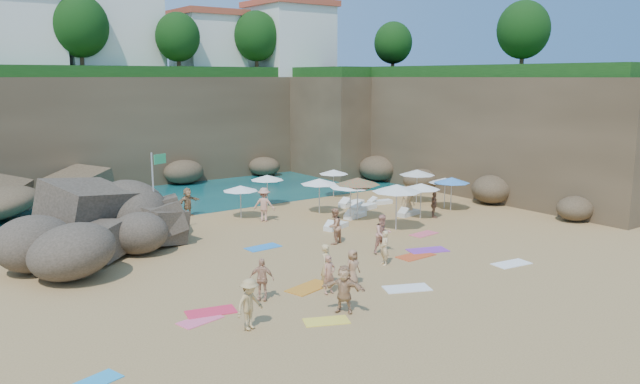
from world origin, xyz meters
TOP-DOWN VIEW (x-y plane):
  - ground at (0.00, 0.00)m, footprint 120.00×120.00m
  - seawater at (0.00, 30.00)m, footprint 120.00×120.00m
  - cliff_back at (2.00, 25.00)m, footprint 44.00×8.00m
  - cliff_right at (19.00, 8.00)m, footprint 8.00×30.00m
  - cliff_corner at (17.00, 20.00)m, footprint 10.00×12.00m
  - rock_promontory at (-11.00, 16.00)m, footprint 12.00×7.00m
  - clifftop_buildings at (2.96, 25.79)m, footprint 28.48×9.48m
  - clifftop_trees at (4.78, 19.52)m, footprint 35.60×23.82m
  - rock_outcrop at (-8.44, 4.46)m, footprint 9.14×7.67m
  - flag_pole at (-5.73, 6.39)m, footprint 0.83×0.32m
  - parasol_0 at (4.49, 3.50)m, footprint 2.39×2.39m
  - parasol_1 at (2.79, 9.71)m, footprint 2.10×2.10m
  - parasol_2 at (4.19, 6.06)m, footprint 2.23×2.23m
  - parasol_3 at (8.01, 9.69)m, footprint 1.98×1.98m
  - parasol_4 at (8.09, 1.54)m, footprint 2.17×2.17m
  - parasol_5 at (-0.25, 7.64)m, footprint 2.03×2.03m
  - parasol_6 at (4.99, 3.48)m, footprint 2.57×2.57m
  - parasol_7 at (11.17, 4.96)m, footprint 2.29×2.29m
  - parasol_8 at (11.31, 2.69)m, footprint 2.03×2.03m
  - parasol_10 at (11.15, 2.01)m, footprint 2.17×2.17m
  - parasol_11 at (5.08, 0.37)m, footprint 2.61×2.61m
  - lounger_0 at (7.13, 6.65)m, footprint 1.94×0.94m
  - lounger_1 at (8.93, 5.99)m, footprint 1.67×0.81m
  - lounger_2 at (6.92, 5.27)m, footprint 2.02×1.00m
  - lounger_3 at (2.69, 2.46)m, footprint 1.75×1.06m
  - lounger_4 at (8.14, 2.53)m, footprint 1.72×0.86m
  - lounger_5 at (5.20, 3.93)m, footprint 1.69×0.96m
  - towel_0 at (-13.01, -7.30)m, footprint 1.61×1.12m
  - towel_1 at (-8.82, -5.01)m, footprint 1.62×1.03m
  - towel_2 at (-3.97, -4.47)m, footprint 2.04×1.37m
  - towel_4 at (-5.44, -7.56)m, footprint 1.69×1.29m
  - towel_5 at (-0.98, -6.78)m, footprint 1.99×1.53m
  - towel_6 at (3.55, -3.47)m, footprint 2.08×1.50m
  - towel_7 at (-8.19, -4.54)m, footprint 1.86×1.22m
  - towel_8 at (-2.44, 1.53)m, footprint 1.72×0.92m
  - towel_9 at (5.64, -1.17)m, footprint 1.62×0.93m
  - towel_10 at (2.44, -3.81)m, footprint 1.82×0.95m
  - towel_13 at (4.96, -7.14)m, footprint 1.80×1.07m
  - person_stand_0 at (-3.36, -4.78)m, footprint 0.74×0.66m
  - person_stand_1 at (0.74, 0.09)m, footprint 1.04×0.93m
  - person_stand_2 at (0.48, 6.25)m, footprint 1.22×1.26m
  - person_stand_3 at (8.87, 1.23)m, footprint 0.83×0.93m
  - person_stand_4 at (8.35, 2.85)m, footprint 0.85×0.93m
  - person_stand_5 at (-2.46, 10.00)m, footprint 1.63×0.86m
  - person_stand_6 at (0.40, -3.92)m, footprint 0.51×0.63m
  - person_lie_0 at (-7.85, -6.66)m, footprint 1.49×1.90m
  - person_lie_1 at (-6.14, -4.56)m, footprint 1.72×1.76m
  - person_lie_2 at (-2.46, -5.26)m, footprint 0.92×1.51m
  - person_lie_3 at (-4.47, -7.28)m, footprint 2.25×2.23m
  - person_lie_4 at (-3.76, -5.48)m, footprint 0.58×1.48m
  - person_lie_5 at (1.48, -2.61)m, footprint 1.14×1.91m

SIDE VIEW (x-z plane):
  - ground at x=0.00m, z-range 0.00..0.00m
  - rock_promontory at x=-11.00m, z-range -1.00..1.00m
  - rock_outcrop at x=-8.44m, z-range -1.59..1.59m
  - seawater at x=0.00m, z-range 0.00..0.00m
  - towel_0 at x=-13.01m, z-range 0.00..0.03m
  - towel_1 at x=-8.82m, z-range 0.00..0.03m
  - towel_4 at x=-5.44m, z-range 0.00..0.03m
  - towel_9 at x=5.64m, z-range 0.00..0.03m
  - towel_8 at x=-2.44m, z-range 0.00..0.03m
  - towel_7 at x=-8.19m, z-range 0.00..0.03m
  - towel_13 at x=4.96m, z-range 0.00..0.03m
  - towel_5 at x=-0.98m, z-range 0.00..0.03m
  - towel_10 at x=2.44m, z-range 0.00..0.03m
  - towel_2 at x=-3.97m, z-range 0.00..0.03m
  - towel_6 at x=3.55m, z-range 0.00..0.03m
  - lounger_1 at x=8.93m, z-range 0.00..0.25m
  - lounger_5 at x=5.20m, z-range 0.00..0.25m
  - lounger_4 at x=8.14m, z-range 0.00..0.26m
  - lounger_3 at x=2.69m, z-range 0.00..0.26m
  - lounger_0 at x=7.13m, z-range 0.00..0.29m
  - lounger_2 at x=6.92m, z-range 0.00..0.30m
  - person_lie_4 at x=-3.76m, z-range 0.00..0.35m
  - person_lie_2 at x=-2.46m, z-range 0.00..0.38m
  - person_lie_1 at x=-6.14m, z-range 0.00..0.38m
  - person_lie_3 at x=-4.47m, z-range 0.00..0.44m
  - person_lie_0 at x=-7.85m, z-range 0.00..0.45m
  - person_lie_5 at x=1.48m, z-range 0.00..0.68m
  - person_stand_6 at x=0.40m, z-range 0.00..1.51m
  - person_stand_3 at x=8.87m, z-range 0.00..1.52m
  - person_stand_5 at x=-2.46m, z-range 0.00..1.69m
  - person_stand_4 at x=8.35m, z-range 0.00..1.69m
  - person_stand_0 at x=-3.36m, z-range 0.00..1.71m
  - person_stand_1 at x=0.74m, z-range 0.00..1.77m
  - person_stand_2 at x=0.48m, z-range 0.00..1.92m
  - parasol_3 at x=8.01m, z-range 0.78..2.65m
  - parasol_8 at x=11.31m, z-range 0.80..2.72m
  - parasol_5 at x=-0.25m, z-range 0.80..2.73m
  - parasol_1 at x=2.79m, z-range 0.83..2.82m
  - parasol_10 at x=11.15m, z-range 0.86..2.90m
  - parasol_4 at x=8.09m, z-range 0.86..2.91m
  - parasol_2 at x=4.19m, z-range 0.88..3.00m
  - parasol_7 at x=11.17m, z-range 0.90..3.07m
  - parasol_0 at x=4.49m, z-range 0.95..3.21m
  - parasol_6 at x=4.99m, z-range 1.02..3.45m
  - parasol_11 at x=5.08m, z-range 1.03..3.50m
  - flag_pole at x=-5.73m, z-range 0.60..4.94m
  - cliff_back at x=2.00m, z-range 0.00..8.00m
  - cliff_right at x=19.00m, z-range 0.00..8.00m
  - cliff_corner at x=17.00m, z-range 0.00..8.00m
  - clifftop_buildings at x=2.96m, z-range 7.74..14.74m
  - clifftop_trees at x=4.78m, z-range 9.06..13.46m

